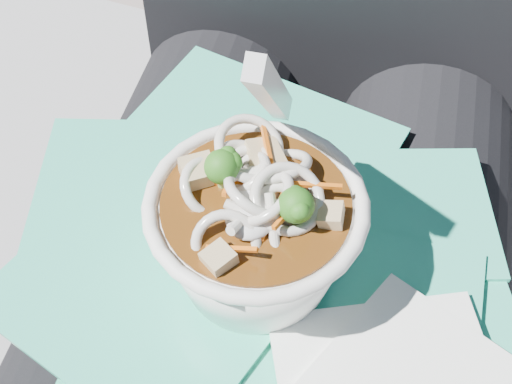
% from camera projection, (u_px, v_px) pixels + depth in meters
% --- Properties ---
extents(stone_ledge, '(1.06, 0.63, 0.47)m').
position_uv_depth(stone_ledge, '(293.00, 334.00, 0.89)').
color(stone_ledge, gray).
rests_on(stone_ledge, ground).
extents(lap, '(0.36, 0.48, 0.16)m').
position_uv_depth(lap, '(271.00, 318.00, 0.55)').
color(lap, black).
rests_on(lap, stone_ledge).
extents(person_body, '(0.34, 0.94, 1.02)m').
position_uv_depth(person_body, '(296.00, 210.00, 0.59)').
color(person_body, black).
rests_on(person_body, ground).
extents(plastic_bag, '(0.37, 0.40, 0.02)m').
position_uv_depth(plastic_bag, '(250.00, 264.00, 0.48)').
color(plastic_bag, '#2CB995').
rests_on(plastic_bag, lap).
extents(udon_bowl, '(0.13, 0.15, 0.18)m').
position_uv_depth(udon_bowl, '(256.00, 226.00, 0.43)').
color(udon_bowl, white).
rests_on(udon_bowl, plastic_bag).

